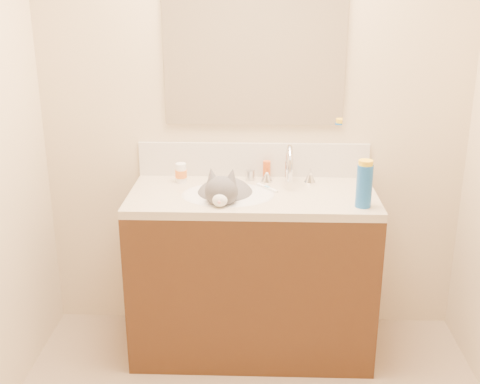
# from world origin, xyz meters

# --- Properties ---
(room_shell) EXTENTS (2.24, 2.54, 2.52)m
(room_shell) POSITION_xyz_m (0.00, 0.00, 1.49)
(room_shell) COLOR beige
(room_shell) RESTS_ON ground
(vanity_cabinet) EXTENTS (1.20, 0.55, 0.82)m
(vanity_cabinet) POSITION_xyz_m (0.00, 0.97, 0.41)
(vanity_cabinet) COLOR #3E2311
(vanity_cabinet) RESTS_ON ground
(counter_slab) EXTENTS (1.20, 0.55, 0.04)m
(counter_slab) POSITION_xyz_m (0.00, 0.97, 0.84)
(counter_slab) COLOR #C5B59A
(counter_slab) RESTS_ON vanity_cabinet
(basin) EXTENTS (0.45, 0.36, 0.14)m
(basin) POSITION_xyz_m (-0.12, 0.94, 0.79)
(basin) COLOR white
(basin) RESTS_ON vanity_cabinet
(faucet) EXTENTS (0.28, 0.20, 0.21)m
(faucet) POSITION_xyz_m (0.18, 1.11, 0.95)
(faucet) COLOR silver
(faucet) RESTS_ON counter_slab
(cat) EXTENTS (0.34, 0.42, 0.33)m
(cat) POSITION_xyz_m (-0.13, 0.96, 0.83)
(cat) COLOR #4B494B
(cat) RESTS_ON basin
(backsplash) EXTENTS (1.20, 0.02, 0.18)m
(backsplash) POSITION_xyz_m (0.00, 1.24, 0.95)
(backsplash) COLOR beige
(backsplash) RESTS_ON counter_slab
(mirror) EXTENTS (0.90, 0.02, 0.80)m
(mirror) POSITION_xyz_m (0.00, 1.24, 1.54)
(mirror) COLOR white
(mirror) RESTS_ON room_shell
(pill_bottle) EXTENTS (0.07, 0.07, 0.10)m
(pill_bottle) POSITION_xyz_m (-0.37, 1.13, 0.91)
(pill_bottle) COLOR white
(pill_bottle) RESTS_ON counter_slab
(pill_label) EXTENTS (0.08, 0.08, 0.04)m
(pill_label) POSITION_xyz_m (-0.37, 1.13, 0.90)
(pill_label) COLOR orange
(pill_label) RESTS_ON pill_bottle
(silver_jar) EXTENTS (0.06, 0.06, 0.05)m
(silver_jar) POSITION_xyz_m (-0.02, 1.17, 0.89)
(silver_jar) COLOR #B7B7BC
(silver_jar) RESTS_ON counter_slab
(amber_bottle) EXTENTS (0.04, 0.04, 0.10)m
(amber_bottle) POSITION_xyz_m (0.07, 1.19, 0.91)
(amber_bottle) COLOR #D05318
(amber_bottle) RESTS_ON counter_slab
(toothbrush) EXTENTS (0.11, 0.13, 0.01)m
(toothbrush) POSITION_xyz_m (0.07, 1.03, 0.87)
(toothbrush) COLOR white
(toothbrush) RESTS_ON counter_slab
(toothbrush_head) EXTENTS (0.03, 0.03, 0.01)m
(toothbrush_head) POSITION_xyz_m (0.07, 1.03, 0.87)
(toothbrush_head) COLOR #70C3EF
(toothbrush_head) RESTS_ON counter_slab
(spray_can) EXTENTS (0.09, 0.09, 0.20)m
(spray_can) POSITION_xyz_m (0.50, 0.80, 0.96)
(spray_can) COLOR #1958B0
(spray_can) RESTS_ON counter_slab
(spray_cap) EXTENTS (0.08, 0.08, 0.04)m
(spray_cap) POSITION_xyz_m (0.50, 0.80, 1.06)
(spray_cap) COLOR yellow
(spray_cap) RESTS_ON spray_can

